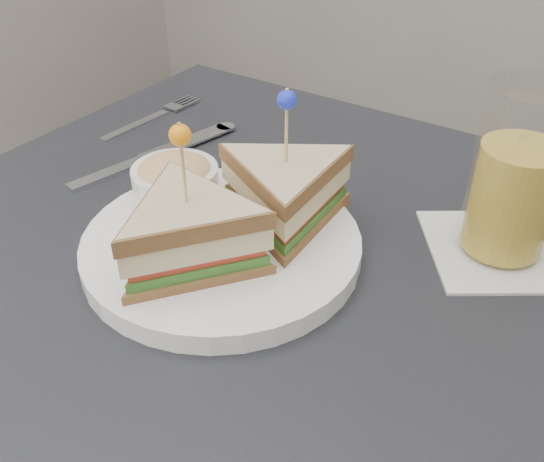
# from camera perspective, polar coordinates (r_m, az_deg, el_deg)

# --- Properties ---
(table) EXTENTS (0.80, 0.80, 0.75)m
(table) POSITION_cam_1_polar(r_m,az_deg,el_deg) (0.61, -1.33, -9.92)
(table) COLOR black
(table) RESTS_ON ground
(plate_meal) EXTENTS (0.35, 0.35, 0.16)m
(plate_meal) POSITION_cam_1_polar(r_m,az_deg,el_deg) (0.56, -4.10, 1.45)
(plate_meal) COLOR white
(plate_meal) RESTS_ON table
(cutlery_fork) EXTENTS (0.03, 0.17, 0.00)m
(cutlery_fork) POSITION_cam_1_polar(r_m,az_deg,el_deg) (0.87, -10.84, 10.63)
(cutlery_fork) COLOR silver
(cutlery_fork) RESTS_ON table
(cutlery_knife) EXTENTS (0.07, 0.24, 0.01)m
(cutlery_knife) POSITION_cam_1_polar(r_m,az_deg,el_deg) (0.76, -11.39, 6.84)
(cutlery_knife) COLOR silver
(cutlery_knife) RESTS_ON table
(drink_set) EXTENTS (0.18, 0.18, 0.17)m
(drink_set) POSITION_cam_1_polar(r_m,az_deg,el_deg) (0.59, 21.93, 4.08)
(drink_set) COLOR white
(drink_set) RESTS_ON table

